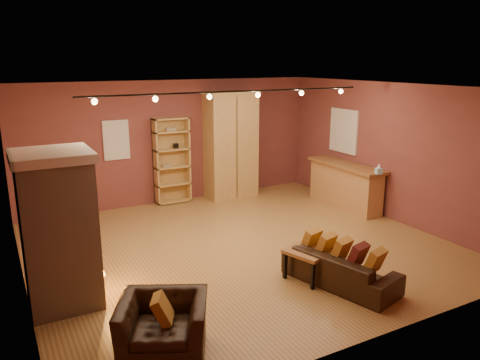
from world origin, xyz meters
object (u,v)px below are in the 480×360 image
fireplace (59,230)px  bar_counter (345,185)px  coffee_table (309,254)px  loveseat (341,262)px  armchair (163,318)px  bookcase (171,160)px  armoire (231,145)px

fireplace → bar_counter: bearing=14.0°
coffee_table → loveseat: bearing=-54.6°
loveseat → armchair: bearing=81.3°
bookcase → armchair: bookcase is taller
bookcase → coffee_table: bearing=-84.8°
armoire → coffee_table: 4.70m
loveseat → coffee_table: (-0.28, 0.39, 0.04)m
armoire → coffee_table: (-1.00, -4.51, -0.87)m
armchair → armoire: bearing=82.5°
bookcase → armchair: 5.88m
armchair → coffee_table: size_ratio=1.51×
bookcase → coffee_table: size_ratio=2.57×
bookcase → armchair: size_ratio=1.70×
bookcase → loveseat: bookcase is taller
bookcase → coffee_table: 4.78m
fireplace → bookcase: bearing=51.8°
fireplace → coffee_table: bearing=-16.2°
bar_counter → armchair: size_ratio=1.78×
fireplace → coffee_table: 3.58m
fireplace → armchair: size_ratio=1.82×
bookcase → coffee_table: (0.43, -4.72, -0.61)m
armoire → loveseat: 5.04m
fireplace → bookcase: 4.76m
bar_counter → coffee_table: bearing=-138.6°
fireplace → coffee_table: fireplace is taller
armoire → armchair: armoire is taller
fireplace → loveseat: fireplace is taller
bar_counter → coffee_table: size_ratio=2.68×
bookcase → bar_counter: bookcase is taller
bar_counter → loveseat: size_ratio=1.15×
fireplace → bar_counter: 6.45m
fireplace → loveseat: (3.66, -1.37, -0.70)m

